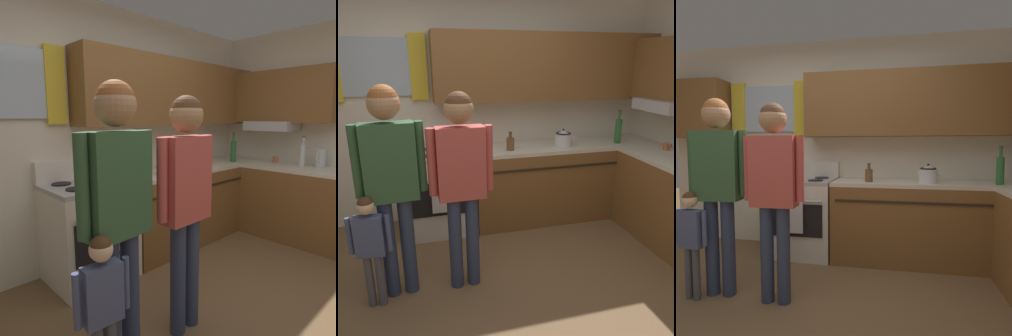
{
  "view_description": "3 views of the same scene",
  "coord_description": "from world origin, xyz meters",
  "views": [
    {
      "loc": [
        -1.67,
        -0.89,
        1.49
      ],
      "look_at": [
        0.21,
        1.05,
        1.04
      ],
      "focal_mm": 32.57,
      "sensor_mm": 36.0,
      "label": 1
    },
    {
      "loc": [
        -0.52,
        -2.04,
        1.84
      ],
      "look_at": [
        0.22,
        0.7,
        0.94
      ],
      "focal_mm": 36.16,
      "sensor_mm": 36.0,
      "label": 2
    },
    {
      "loc": [
        0.76,
        -1.69,
        1.29
      ],
      "look_at": [
        0.27,
        0.97,
        1.08
      ],
      "focal_mm": 30.51,
      "sensor_mm": 36.0,
      "label": 3
    }
  ],
  "objects": [
    {
      "name": "back_wall_unit",
      "position": [
        0.1,
        1.81,
        1.49
      ],
      "size": [
        4.6,
        0.42,
        2.6
      ],
      "color": "silver",
      "rests_on": "ground"
    },
    {
      "name": "adult_holding_child",
      "position": [
        -0.73,
        0.48,
        1.06
      ],
      "size": [
        0.52,
        0.23,
        1.69
      ],
      "color": "#2D3856",
      "rests_on": "ground"
    },
    {
      "name": "cup_terracotta",
      "position": [
        2.13,
        0.99,
        0.94
      ],
      "size": [
        0.11,
        0.07,
        0.08
      ],
      "color": "#B76642",
      "rests_on": "kitchen_counter_run"
    },
    {
      "name": "stove_oven",
      "position": [
        -0.33,
        1.54,
        0.47
      ],
      "size": [
        0.73,
        0.67,
        1.1
      ],
      "color": "silver",
      "rests_on": "ground"
    },
    {
      "name": "bottle_squat_brown",
      "position": [
        0.46,
        1.42,
        0.98
      ],
      "size": [
        0.08,
        0.08,
        0.21
      ],
      "color": "brown",
      "rests_on": "kitchen_counter_run"
    },
    {
      "name": "kitchen_counter_run",
      "position": [
        1.49,
        1.15,
        0.45
      ],
      "size": [
        2.24,
        2.03,
        0.9
      ],
      "color": "brown",
      "rests_on": "ground"
    },
    {
      "name": "adult_in_plaid",
      "position": [
        -0.21,
        0.45,
        1.03
      ],
      "size": [
        0.51,
        0.22,
        1.63
      ],
      "color": "#2D3856",
      "rests_on": "ground"
    },
    {
      "name": "stovetop_kettle",
      "position": [
        1.09,
        1.42,
        1.0
      ],
      "size": [
        0.27,
        0.2,
        0.21
      ],
      "color": "silver",
      "rests_on": "kitchen_counter_run"
    },
    {
      "name": "small_child",
      "position": [
        -0.92,
        0.36,
        0.57
      ],
      "size": [
        0.31,
        0.12,
        0.92
      ],
      "color": "#4C4C56",
      "rests_on": "ground"
    },
    {
      "name": "ground_plane",
      "position": [
        0.0,
        0.0,
        0.0
      ],
      "size": [
        12.0,
        12.0,
        0.0
      ],
      "primitive_type": "plane",
      "color": "brown"
    },
    {
      "name": "bottle_wine_green",
      "position": [
        1.79,
        1.42,
        1.05
      ],
      "size": [
        0.08,
        0.08,
        0.39
      ],
      "color": "#2D6633",
      "rests_on": "kitchen_counter_run"
    }
  ]
}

